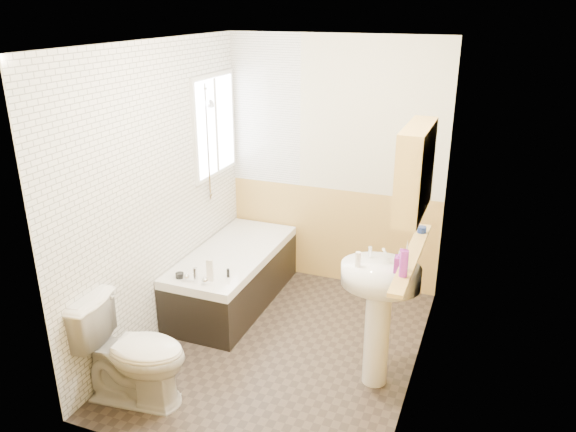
{
  "coord_description": "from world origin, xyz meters",
  "views": [
    {
      "loc": [
        1.53,
        -3.79,
        2.77
      ],
      "look_at": [
        0.0,
        0.15,
        1.15
      ],
      "focal_mm": 35.0,
      "sensor_mm": 36.0,
      "label": 1
    }
  ],
  "objects_px": {
    "toilet": "(132,352)",
    "sink": "(379,301)",
    "pine_shelf": "(412,257)",
    "bathtub": "(234,275)",
    "medicine_cabinet": "(415,170)"
  },
  "relations": [
    {
      "from": "bathtub",
      "to": "toilet",
      "type": "relative_size",
      "value": 1.94
    },
    {
      "from": "bathtub",
      "to": "sink",
      "type": "height_order",
      "value": "sink"
    },
    {
      "from": "sink",
      "to": "bathtub",
      "type": "bearing_deg",
      "value": 156.23
    },
    {
      "from": "bathtub",
      "to": "toilet",
      "type": "bearing_deg",
      "value": -91.1
    },
    {
      "from": "toilet",
      "to": "sink",
      "type": "distance_m",
      "value": 1.83
    },
    {
      "from": "sink",
      "to": "pine_shelf",
      "type": "distance_m",
      "value": 0.42
    },
    {
      "from": "pine_shelf",
      "to": "medicine_cabinet",
      "type": "distance_m",
      "value": 0.63
    },
    {
      "from": "toilet",
      "to": "medicine_cabinet",
      "type": "xyz_separation_m",
      "value": [
        1.77,
        0.9,
        1.31
      ]
    },
    {
      "from": "pine_shelf",
      "to": "sink",
      "type": "bearing_deg",
      "value": -163.34
    },
    {
      "from": "toilet",
      "to": "medicine_cabinet",
      "type": "relative_size",
      "value": 1.21
    },
    {
      "from": "sink",
      "to": "pine_shelf",
      "type": "xyz_separation_m",
      "value": [
        0.2,
        0.06,
        0.37
      ]
    },
    {
      "from": "pine_shelf",
      "to": "medicine_cabinet",
      "type": "relative_size",
      "value": 1.82
    },
    {
      "from": "bathtub",
      "to": "pine_shelf",
      "type": "height_order",
      "value": "pine_shelf"
    },
    {
      "from": "bathtub",
      "to": "medicine_cabinet",
      "type": "relative_size",
      "value": 2.34
    },
    {
      "from": "toilet",
      "to": "pine_shelf",
      "type": "height_order",
      "value": "pine_shelf"
    }
  ]
}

